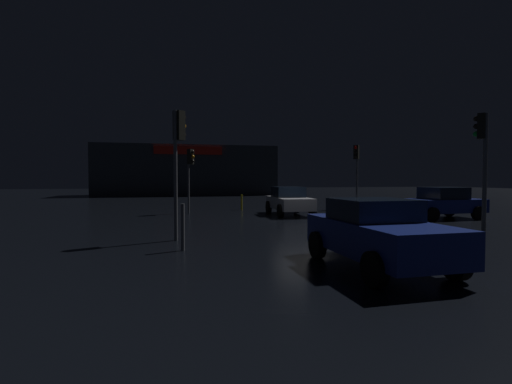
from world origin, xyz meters
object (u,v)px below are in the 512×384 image
Objects in this scene: traffic_signal_cross_left at (178,144)px; car_far at (442,203)px; traffic_signal_cross_right at (356,162)px; traffic_signal_main at (482,149)px; car_crossing at (289,201)px; store_building at (187,171)px; car_near at (377,233)px; traffic_signal_opposite at (190,164)px.

car_far is (12.78, 3.45, -2.32)m from traffic_signal_cross_left.
traffic_signal_cross_right is 7.13m from car_far.
traffic_signal_cross_left is at bearing -164.90° from car_far.
traffic_signal_main is 9.47m from car_crossing.
car_crossing is (4.26, -26.14, -2.14)m from store_building.
store_building is at bearing 86.85° from traffic_signal_cross_left.
traffic_signal_cross_left is 6.80m from car_near.
car_crossing is (-5.11, 7.63, -2.30)m from traffic_signal_main.
car_far is at bearing -28.68° from car_crossing.
traffic_signal_cross_left is at bearing 131.33° from car_near.
traffic_signal_main reaches higher than traffic_signal_opposite.
car_near is at bearing -98.90° from car_crossing.
store_building is 35.04m from traffic_signal_main.
traffic_signal_cross_right is 1.06× the size of car_near.
traffic_signal_opposite is (-0.94, -23.99, -0.12)m from store_building.
traffic_signal_cross_right is at bearing 40.78° from traffic_signal_cross_left.
traffic_signal_opposite is at bearing 103.33° from car_near.
store_building is at bearing 113.21° from traffic_signal_cross_right.
traffic_signal_opposite is at bearing -92.25° from store_building.
traffic_signal_main is 1.06× the size of traffic_signal_cross_right.
car_near is (-6.98, -4.28, -2.30)m from traffic_signal_main.
traffic_signal_opposite is 0.91× the size of car_far.
traffic_signal_cross_right is (10.85, 0.87, 0.28)m from traffic_signal_opposite.
car_crossing is (-6.69, 3.66, -0.01)m from car_far.
traffic_signal_main is at bearing -2.66° from traffic_signal_cross_left.
traffic_signal_cross_left reaches higher than car_far.
traffic_signal_opposite is 0.93× the size of car_near.
car_near is at bearing -116.74° from traffic_signal_cross_right.
store_building is 5.21× the size of car_far.
car_far is at bearing 68.26° from traffic_signal_main.
car_crossing is (-5.65, -3.02, -2.29)m from traffic_signal_cross_right.
traffic_signal_main is 11.21m from traffic_signal_cross_left.
traffic_signal_main reaches higher than car_near.
car_near is at bearing -48.67° from traffic_signal_cross_left.
traffic_signal_opposite is 0.90× the size of car_crossing.
traffic_signal_cross_left is 13.44m from car_far.
car_crossing is at bearing 49.44° from traffic_signal_cross_left.
car_near is 11.89m from car_far.
store_building is 31.82m from car_far.
traffic_signal_cross_right is 16.87m from car_near.
traffic_signal_cross_right is (9.91, -23.12, 0.16)m from store_building.
car_crossing is at bearing -22.45° from traffic_signal_opposite.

